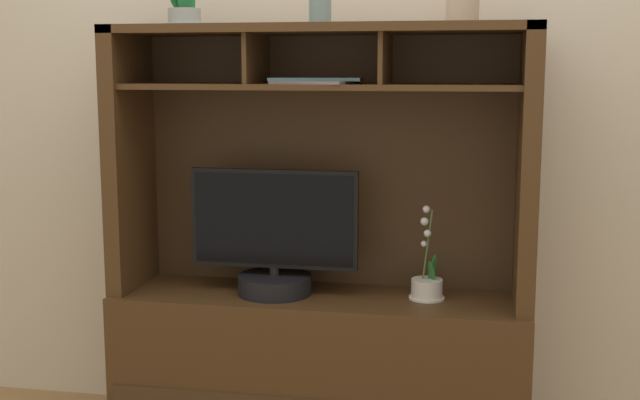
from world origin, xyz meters
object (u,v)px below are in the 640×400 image
media_console (320,318)px  tv_monitor (274,246)px  diffuser_bottle (320,7)px  potted_succulent (184,3)px  magazine_stack_left (316,81)px  potted_orchid (427,285)px

media_console → tv_monitor: size_ratio=2.49×
diffuser_bottle → potted_succulent: bearing=-177.3°
magazine_stack_left → diffuser_bottle: 0.25m
media_console → potted_succulent: 1.23m
media_console → tv_monitor: media_console is taller
media_console → diffuser_bottle: 1.11m
media_console → diffuser_bottle: size_ratio=5.92×
media_console → magazine_stack_left: (-0.01, -0.04, 0.86)m
potted_orchid → potted_succulent: (-0.87, -0.03, 0.99)m
magazine_stack_left → tv_monitor: bearing=177.3°
potted_orchid → magazine_stack_left: magazine_stack_left is taller
magazine_stack_left → potted_succulent: size_ratio=1.82×
tv_monitor → magazine_stack_left: (0.15, -0.01, 0.59)m
tv_monitor → diffuser_bottle: bearing=9.8°
magazine_stack_left → potted_succulent: bearing=178.4°
media_console → potted_succulent: (-0.48, -0.03, 1.13)m
magazine_stack_left → potted_succulent: (-0.48, 0.01, 0.27)m
tv_monitor → magazine_stack_left: bearing=-2.7°
potted_succulent → magazine_stack_left: bearing=-1.6°
tv_monitor → magazine_stack_left: magazine_stack_left is taller
tv_monitor → potted_succulent: size_ratio=3.41×
tv_monitor → magazine_stack_left: size_ratio=1.87×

